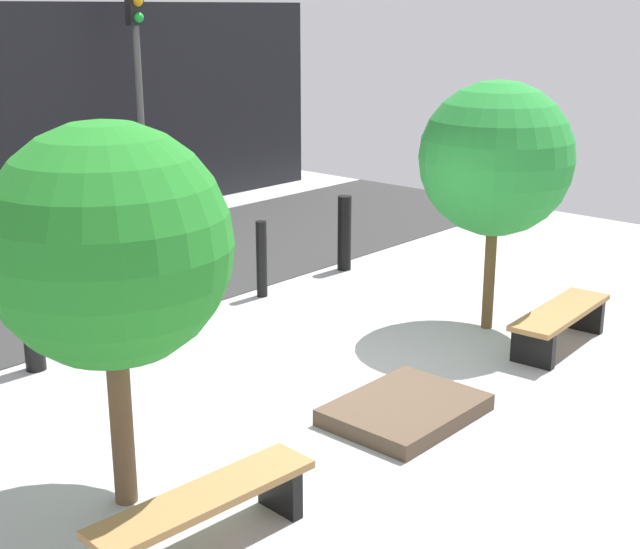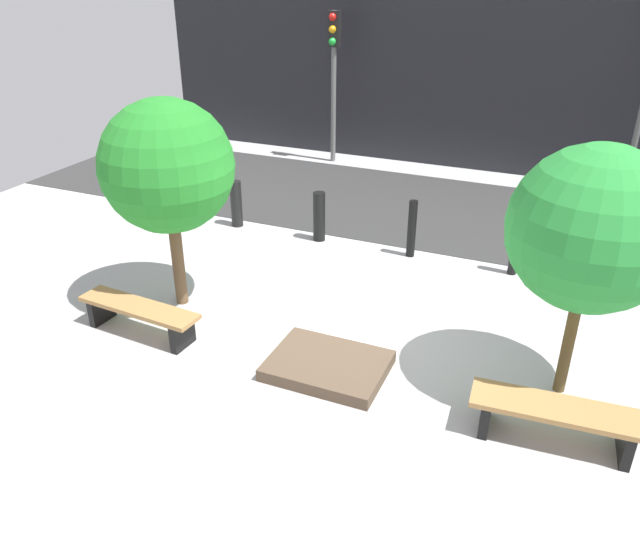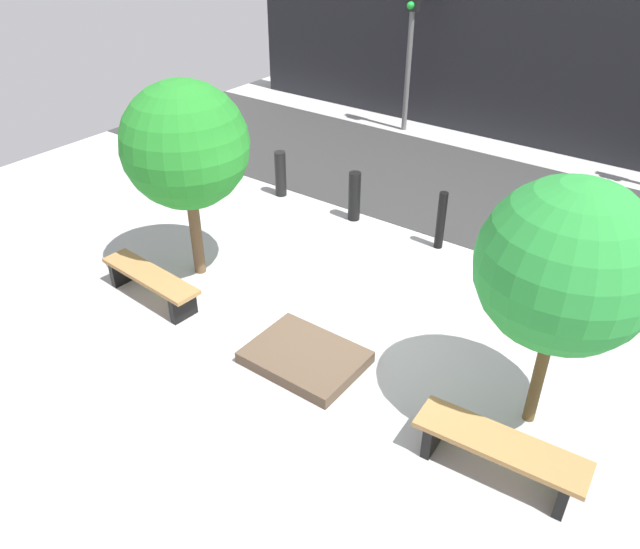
% 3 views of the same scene
% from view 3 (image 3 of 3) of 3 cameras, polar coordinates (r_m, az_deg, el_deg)
% --- Properties ---
extents(ground_plane, '(18.00, 18.00, 0.00)m').
position_cam_3_polar(ground_plane, '(8.60, 2.64, -4.57)').
color(ground_plane, '#AAAAAA').
extents(road_strip, '(18.00, 4.05, 0.01)m').
position_cam_3_polar(road_strip, '(12.42, 15.57, 6.72)').
color(road_strip, '#303030').
rests_on(road_strip, ground).
extents(building_facade, '(16.20, 0.50, 3.78)m').
position_cam_3_polar(building_facade, '(14.76, 21.87, 17.55)').
color(building_facade, black).
rests_on(building_facade, ground).
extents(bench_left, '(1.79, 0.53, 0.43)m').
position_cam_3_polar(bench_left, '(9.23, -15.22, -0.56)').
color(bench_left, black).
rests_on(bench_left, ground).
extents(bench_right, '(1.76, 0.59, 0.45)m').
position_cam_3_polar(bench_right, '(6.77, 16.08, -15.20)').
color(bench_right, black).
rests_on(bench_right, ground).
extents(planter_bed, '(1.41, 1.07, 0.16)m').
position_cam_3_polar(planter_bed, '(7.93, -1.38, -7.57)').
color(planter_bed, brown).
rests_on(planter_bed, ground).
extents(tree_behind_left_bench, '(1.80, 1.80, 2.96)m').
position_cam_3_polar(tree_behind_left_bench, '(8.98, -12.22, 11.42)').
color(tree_behind_left_bench, brown).
rests_on(tree_behind_left_bench, ground).
extents(tree_behind_right_bench, '(1.77, 1.77, 2.92)m').
position_cam_3_polar(tree_behind_right_bench, '(6.44, 21.58, 0.69)').
color(tree_behind_right_bench, brown).
rests_on(tree_behind_right_bench, ground).
extents(bollard_far_left, '(0.21, 0.21, 0.87)m').
position_cam_3_polar(bollard_far_left, '(11.97, -3.63, 9.17)').
color(bollard_far_left, black).
rests_on(bollard_far_left, ground).
extents(bollard_left, '(0.21, 0.21, 0.89)m').
position_cam_3_polar(bollard_left, '(11.05, 3.16, 7.15)').
color(bollard_left, black).
rests_on(bollard_left, ground).
extents(bollard_center, '(0.14, 0.14, 0.99)m').
position_cam_3_polar(bollard_center, '(10.30, 11.00, 4.87)').
color(bollard_center, black).
rests_on(bollard_center, ground).
extents(bollard_right, '(0.14, 0.14, 1.02)m').
position_cam_3_polar(bollard_right, '(9.81, 19.75, 2.04)').
color(bollard_right, black).
rests_on(bollard_right, ground).
extents(traffic_light_west, '(0.28, 0.27, 3.47)m').
position_cam_3_polar(traffic_light_west, '(15.01, 8.33, 21.65)').
color(traffic_light_west, slate).
rests_on(traffic_light_west, ground).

